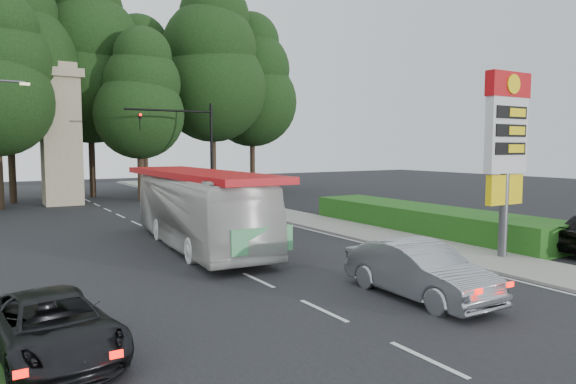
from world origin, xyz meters
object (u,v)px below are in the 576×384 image
monument (61,134)px  sedan_silver (419,270)px  gas_station_pylon (506,139)px  traffic_signal_mast (194,140)px  transit_bus (198,209)px  suv_charcoal (52,326)px

monument → sedan_silver: 30.62m
gas_station_pylon → traffic_signal_mast: size_ratio=0.95×
transit_bus → suv_charcoal: size_ratio=2.55×
gas_station_pylon → monument: (-11.20, 28.01, 0.66)m
gas_station_pylon → suv_charcoal: bearing=-176.5°
transit_bus → sedan_silver: (2.44, -10.07, -0.81)m
traffic_signal_mast → monument: bearing=142.0°
gas_station_pylon → monument: size_ratio=0.68×
monument → transit_bus: (2.50, -19.83, -3.52)m
traffic_signal_mast → monument: size_ratio=0.72×
traffic_signal_mast → suv_charcoal: traffic_signal_mast is taller
gas_station_pylon → traffic_signal_mast: (-3.52, 22.00, 0.22)m
sedan_silver → traffic_signal_mast: bearing=84.8°
gas_station_pylon → traffic_signal_mast: 22.29m
sedan_silver → suv_charcoal: 9.19m
sedan_silver → suv_charcoal: (-9.14, 0.97, -0.16)m
monument → sedan_silver: size_ratio=2.13×
transit_bus → sedan_silver: transit_bus is taller
gas_station_pylon → monument: bearing=111.8°
gas_station_pylon → transit_bus: size_ratio=0.60×
suv_charcoal → sedan_silver: bearing=-12.9°
monument → suv_charcoal: bearing=-98.3°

